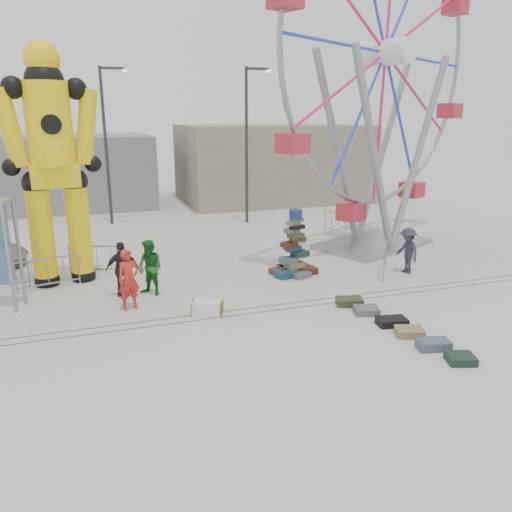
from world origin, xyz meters
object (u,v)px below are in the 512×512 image
object	(u,v)px
steamer_trunk	(207,308)
barricade_wheel_front	(385,259)
suitcase_tower	(294,256)
pedestrian_black	(123,269)
lamp_post_right	(248,138)
barricade_dummy_b	(48,273)
barricade_dummy_c	(97,259)
pedestrian_grey	(407,250)
ferris_wheel	(384,80)
pedestrian_green	(150,268)
barricade_wheel_back	(338,224)
crash_test_dummy	(53,158)
lamp_post_left	(107,138)
pedestrian_red	(129,280)

from	to	relation	value
steamer_trunk	barricade_wheel_front	distance (m)	7.32
suitcase_tower	pedestrian_black	world-z (taller)	suitcase_tower
lamp_post_right	barricade_dummy_b	bearing A→B (deg)	-139.98
barricade_dummy_c	pedestrian_grey	xyz separation A→B (m)	(10.86, -3.50, 0.30)
ferris_wheel	steamer_trunk	world-z (taller)	ferris_wheel
pedestrian_green	pedestrian_grey	size ratio (longest dim) A/B	1.08
barricade_wheel_back	pedestrian_black	bearing A→B (deg)	-77.02
suitcase_tower	pedestrian_grey	xyz separation A→B (m)	(4.04, -1.17, 0.17)
crash_test_dummy	barricade_dummy_c	size ratio (longest dim) A/B	4.07
barricade_dummy_b	barricade_wheel_back	world-z (taller)	same
crash_test_dummy	barricade_wheel_front	distance (m)	12.04
ferris_wheel	barricade_dummy_b	distance (m)	14.95
crash_test_dummy	lamp_post_left	bearing A→B (deg)	68.67
barricade_dummy_c	lamp_post_left	bearing A→B (deg)	100.80
barricade_dummy_c	barricade_wheel_front	distance (m)	10.57
barricade_dummy_c	pedestrian_green	distance (m)	3.29
suitcase_tower	ferris_wheel	xyz separation A→B (m)	(4.96, 2.63, 6.36)
barricade_wheel_back	ferris_wheel	bearing A→B (deg)	-4.04
suitcase_tower	barricade_dummy_c	xyz separation A→B (m)	(-6.82, 2.32, -0.13)
suitcase_tower	barricade_wheel_back	size ratio (longest dim) A/B	1.21
ferris_wheel	steamer_trunk	size ratio (longest dim) A/B	16.31
barricade_dummy_b	barricade_wheel_back	xyz separation A→B (m)	(12.94, 3.95, 0.00)
lamp_post_right	pedestrian_green	size ratio (longest dim) A/B	4.39
lamp_post_right	steamer_trunk	world-z (taller)	lamp_post_right
barricade_wheel_back	lamp_post_left	bearing A→B (deg)	-135.40
ferris_wheel	barricade_wheel_front	distance (m)	7.65
lamp_post_right	barricade_wheel_back	size ratio (longest dim) A/B	4.00
barricade_dummy_b	pedestrian_green	size ratio (longest dim) A/B	1.10
lamp_post_left	barricade_dummy_b	bearing A→B (deg)	-104.81
lamp_post_left	barricade_wheel_back	xyz separation A→B (m)	(10.26, -6.18, -3.93)
pedestrian_green	pedestrian_grey	world-z (taller)	pedestrian_green
suitcase_tower	pedestrian_red	bearing A→B (deg)	-174.63
lamp_post_right	crash_test_dummy	bearing A→B (deg)	-140.34
lamp_post_left	pedestrian_grey	world-z (taller)	lamp_post_left
barricade_dummy_c	barricade_wheel_front	size ratio (longest dim) A/B	1.00
suitcase_tower	steamer_trunk	distance (m)	4.81
barricade_wheel_front	pedestrian_black	distance (m)	9.32
barricade_dummy_b	pedestrian_grey	distance (m)	12.68
crash_test_dummy	barricade_wheel_back	bearing A→B (deg)	6.83
lamp_post_left	pedestrian_grey	size ratio (longest dim) A/B	4.72
suitcase_tower	crash_test_dummy	size ratio (longest dim) A/B	0.30
lamp_post_right	pedestrian_red	xyz separation A→B (m)	(-7.25, -10.86, -3.55)
suitcase_tower	barricade_dummy_b	world-z (taller)	suitcase_tower
steamer_trunk	pedestrian_green	world-z (taller)	pedestrian_green
ferris_wheel	suitcase_tower	bearing A→B (deg)	-175.67
barricade_dummy_b	barricade_dummy_c	distance (m)	1.99
pedestrian_red	pedestrian_green	bearing A→B (deg)	36.29
lamp_post_right	crash_test_dummy	xyz separation A→B (m)	(-9.17, -7.60, -0.19)
steamer_trunk	barricade_dummy_b	size ratio (longest dim) A/B	0.44
pedestrian_red	suitcase_tower	bearing A→B (deg)	-2.79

